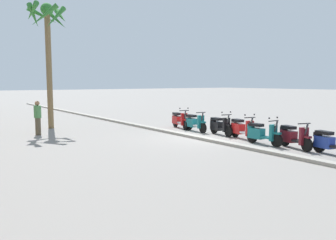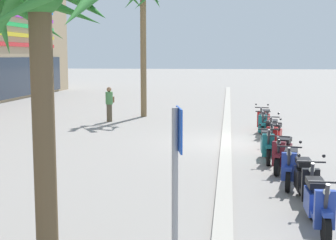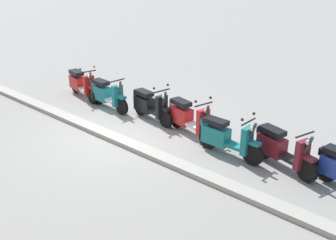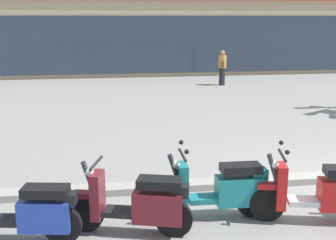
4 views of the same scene
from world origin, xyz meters
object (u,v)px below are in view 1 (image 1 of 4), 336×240
scooter_blue_tail_end (330,142)px  scooter_red_far_back (241,129)px  scooter_teal_last_in_row (194,123)px  pedestrian_strolling_near_curb (38,117)px  scooter_maroon_second_in_line (293,137)px  scooter_red_gap_after_mid (179,120)px  scooter_black_mid_rear (220,126)px  palm_tree_far_corner (47,33)px  scooter_teal_lead_nearest (261,133)px

scooter_blue_tail_end → scooter_red_far_back: bearing=-0.2°
scooter_blue_tail_end → scooter_teal_last_in_row: (7.30, 0.16, 0.01)m
scooter_teal_last_in_row → pedestrian_strolling_near_curb: 7.72m
scooter_blue_tail_end → pedestrian_strolling_near_curb: 12.80m
scooter_maroon_second_in_line → scooter_red_gap_after_mid: 7.27m
scooter_maroon_second_in_line → scooter_teal_last_in_row: (5.80, 0.15, 0.00)m
scooter_maroon_second_in_line → scooter_red_far_back: size_ratio=0.96×
scooter_black_mid_rear → palm_tree_far_corner: (7.20, 5.90, 4.74)m
scooter_teal_lead_nearest → pedestrian_strolling_near_curb: (7.88, 6.76, 0.42)m
scooter_teal_lead_nearest → scooter_black_mid_rear: same height
scooter_teal_lead_nearest → scooter_red_far_back: same height
scooter_maroon_second_in_line → scooter_teal_lead_nearest: (1.26, 0.33, 0.00)m
scooter_blue_tail_end → scooter_teal_lead_nearest: same height
scooter_teal_last_in_row → scooter_red_far_back: bearing=-176.8°
scooter_teal_last_in_row → palm_tree_far_corner: bearing=45.8°
scooter_red_gap_after_mid → palm_tree_far_corner: (4.05, 5.83, 4.73)m
scooter_red_far_back → scooter_red_gap_after_mid: 4.58m
scooter_teal_lead_nearest → palm_tree_far_corner: (10.07, 5.50, 4.73)m
scooter_teal_lead_nearest → palm_tree_far_corner: palm_tree_far_corner is taller
scooter_blue_tail_end → scooter_teal_lead_nearest: 2.78m
scooter_black_mid_rear → scooter_teal_last_in_row: size_ratio=0.98×
palm_tree_far_corner → scooter_blue_tail_end: bearing=-155.5°
scooter_blue_tail_end → scooter_teal_lead_nearest: bearing=7.2°
scooter_blue_tail_end → pedestrian_strolling_near_curb: bearing=33.8°
scooter_maroon_second_in_line → scooter_teal_last_in_row: size_ratio=0.99×
scooter_teal_lead_nearest → pedestrian_strolling_near_curb: pedestrian_strolling_near_curb is taller
palm_tree_far_corner → scooter_red_gap_after_mid: bearing=-124.8°
scooter_blue_tail_end → pedestrian_strolling_near_curb: size_ratio=1.05×
scooter_blue_tail_end → scooter_maroon_second_in_line: bearing=0.6°
scooter_teal_lead_nearest → scooter_teal_last_in_row: scooter_teal_lead_nearest is taller
scooter_black_mid_rear → scooter_teal_last_in_row: 1.68m
palm_tree_far_corner → scooter_black_mid_rear: bearing=-140.7°
scooter_black_mid_rear → pedestrian_strolling_near_curb: (5.01, 7.16, 0.43)m
pedestrian_strolling_near_curb → scooter_red_gap_after_mid: bearing=-104.7°
scooter_red_far_back → scooter_blue_tail_end: bearing=179.8°
scooter_maroon_second_in_line → pedestrian_strolling_near_curb: size_ratio=1.05×
scooter_blue_tail_end → scooter_maroon_second_in_line: size_ratio=1.00×
scooter_teal_last_in_row → scooter_red_gap_after_mid: bearing=-5.5°
scooter_red_far_back → pedestrian_strolling_near_curb: 9.61m
pedestrian_strolling_near_curb → scooter_teal_lead_nearest: bearing=-139.3°
scooter_blue_tail_end → palm_tree_far_corner: 14.87m
scooter_maroon_second_in_line → scooter_red_gap_after_mid: bearing=0.1°
scooter_blue_tail_end → scooter_teal_lead_nearest: size_ratio=0.97×
scooter_black_mid_rear → pedestrian_strolling_near_curb: size_ratio=1.05×
scooter_teal_lead_nearest → pedestrian_strolling_near_curb: size_ratio=1.08×
scooter_red_far_back → pedestrian_strolling_near_curb: pedestrian_strolling_near_curb is taller
scooter_maroon_second_in_line → scooter_black_mid_rear: size_ratio=1.01×
scooter_blue_tail_end → pedestrian_strolling_near_curb: pedestrian_strolling_near_curb is taller
scooter_red_gap_after_mid → scooter_maroon_second_in_line: bearing=-179.9°
scooter_teal_last_in_row → scooter_red_gap_after_mid: size_ratio=0.96×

